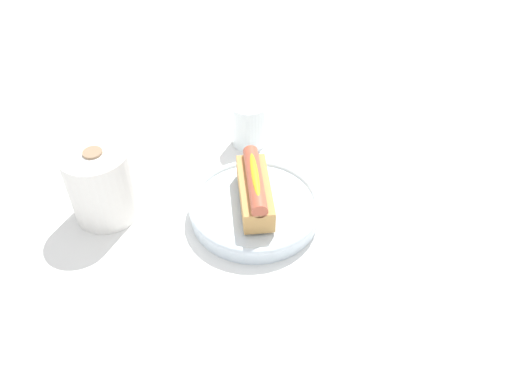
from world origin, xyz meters
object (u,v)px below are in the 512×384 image
water_glass (249,127)px  paper_towel_roll (101,184)px  serving_bowl (256,207)px  hotdog_front (256,189)px

water_glass → paper_towel_roll: paper_towel_roll is taller
serving_bowl → paper_towel_roll: bearing=74.7°
serving_bowl → hotdog_front: bearing=-117.3°
hotdog_front → paper_towel_roll: (0.07, 0.25, 0.00)m
serving_bowl → hotdog_front: size_ratio=1.45×
serving_bowl → water_glass: size_ratio=2.50×
hotdog_front → paper_towel_roll: 0.26m
serving_bowl → water_glass: water_glass is taller
water_glass → serving_bowl: bearing=170.3°
hotdog_front → water_glass: bearing=-9.7°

